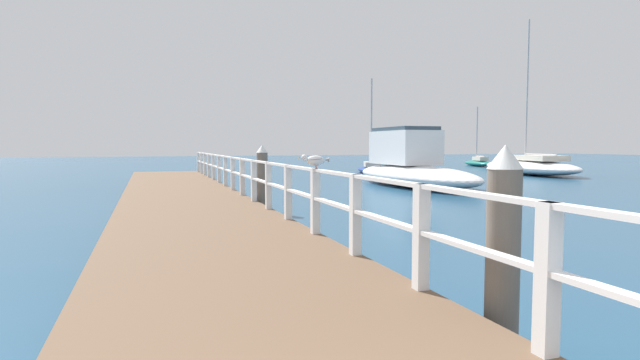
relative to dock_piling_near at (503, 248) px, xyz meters
The scene contains 9 objects.
pier_deck 10.24m from the dock_piling_near, 100.61° to the left, with size 3.16×26.60×0.38m, color brown.
pier_railing 10.05m from the dock_piling_near, 92.17° to the left, with size 0.12×25.12×0.99m.
dock_piling_near is the anchor object (origin of this frame).
dock_piling_far 9.26m from the dock_piling_near, 90.00° to the left, with size 0.29×0.29×1.74m.
seagull_foreground 3.85m from the dock_piling_near, 95.87° to the left, with size 0.48×0.20×0.21m.
boat_2 27.52m from the dock_piling_near, 47.91° to the left, with size 4.38×8.95×9.07m.
boat_3 17.28m from the dock_piling_near, 63.27° to the left, with size 2.81×8.63×2.49m.
boat_4 38.59m from the dock_piling_near, 53.89° to the left, with size 2.22×4.56×4.85m.
boat_6 27.46m from the dock_piling_near, 67.45° to the left, with size 3.24×5.12×5.90m.
Camera 1 is at (-0.89, -0.13, 1.73)m, focal length 28.14 mm.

